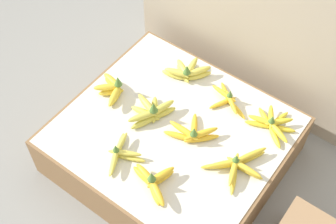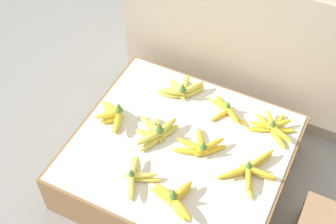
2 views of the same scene
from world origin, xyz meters
TOP-DOWN VIEW (x-y plane):
  - ground_plane at (0.00, 0.00)m, footprint 10.00×10.00m
  - display_platform at (0.00, 0.00)m, footprint 0.97×0.88m
  - back_vendor_table at (0.10, 0.76)m, footprint 1.39×0.43m
  - banana_bunch_front_midleft at (-0.10, -0.25)m, footprint 0.18×0.21m
  - banana_bunch_front_midright at (0.10, -0.27)m, footprint 0.23×0.18m
  - banana_bunch_middle_left at (-0.35, -0.00)m, footprint 0.17×0.16m
  - banana_bunch_middle_midleft at (-0.12, -0.00)m, footprint 0.19×0.23m
  - banana_bunch_middle_midright at (0.09, 0.02)m, footprint 0.22×0.19m
  - banana_bunch_middle_right at (0.33, -0.00)m, footprint 0.25×0.28m
  - banana_bunch_back_midleft at (-0.13, 0.30)m, footprint 0.21×0.17m
  - banana_bunch_back_midright at (0.11, 0.27)m, footprint 0.22×0.18m
  - banana_bunch_back_right at (0.35, 0.27)m, footprint 0.22×0.21m

SIDE VIEW (x-z plane):
  - ground_plane at x=0.00m, z-range 0.00..0.00m
  - display_platform at x=0.00m, z-range 0.00..0.25m
  - banana_bunch_back_midright at x=0.11m, z-range 0.23..0.31m
  - banana_bunch_back_right at x=0.35m, z-range 0.23..0.32m
  - banana_bunch_front_midleft at x=-0.10m, z-range 0.23..0.32m
  - banana_bunch_middle_right at x=0.33m, z-range 0.23..0.32m
  - banana_bunch_middle_midright at x=0.09m, z-range 0.23..0.33m
  - banana_bunch_middle_midleft at x=-0.12m, z-range 0.23..0.34m
  - banana_bunch_front_midright at x=0.10m, z-range 0.23..0.34m
  - banana_bunch_back_midleft at x=-0.13m, z-range 0.23..0.34m
  - banana_bunch_middle_left at x=-0.35m, z-range 0.23..0.34m
  - back_vendor_table at x=0.10m, z-range 0.00..0.80m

